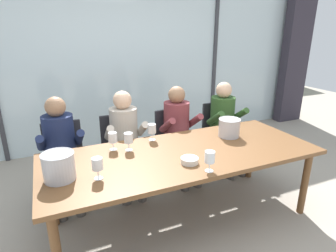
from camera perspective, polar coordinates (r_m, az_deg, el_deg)
The scene contains 22 objects.
ground at distance 3.83m, azimuth -3.99°, elevation -9.72°, with size 14.00×14.00×0.00m, color #9E9384.
window_glass_panel at distance 4.60m, azimuth -9.90°, elevation 12.05°, with size 7.78×0.03×2.60m, color silver.
window_mullion_right at distance 5.29m, azimuth 9.33°, elevation 12.96°, with size 0.06×0.06×2.60m, color #38383D.
hillside_vineyard at distance 8.39m, azimuth -16.31°, elevation 10.87°, with size 13.78×2.40×1.51m, color #477A38.
curtain_heavy_drape at distance 6.32m, azimuth 24.26°, elevation 12.54°, with size 0.56×0.20×2.60m, color #332D38.
dining_table at distance 2.70m, azimuth 3.02°, elevation -6.49°, with size 2.58×1.03×0.74m.
chair_near_curtain at distance 3.36m, azimuth -20.09°, elevation -5.60°, with size 0.45×0.45×0.87m.
chair_left_of_center at distance 3.46m, azimuth -9.62°, elevation -3.96°, with size 0.46×0.46×0.87m.
chair_center at distance 3.64m, azimuth 1.16°, elevation -2.47°, with size 0.47×0.47×0.87m.
chair_right_of_center at distance 4.03m, azimuth 10.27°, elevation -0.66°, with size 0.45×0.45×0.87m.
person_navy_polo at distance 3.18m, azimuth -20.82°, elevation -3.75°, with size 0.47×0.62×1.19m.
person_beige_jumper at distance 3.27m, azimuth -8.58°, elevation -2.03°, with size 0.48×0.62×1.19m.
person_maroon_top at distance 3.50m, azimuth 2.30°, elevation -0.41°, with size 0.48×0.62×1.19m.
person_olive_shirt at distance 3.83m, azimuth 11.50°, elevation 0.97°, with size 0.46×0.61×1.19m.
ice_bucket_primary at distance 3.09m, azimuth 12.27°, elevation -0.27°, with size 0.23×0.23×0.20m.
ice_bucket_secondary at distance 2.32m, azimuth -21.21°, elevation -7.56°, with size 0.25×0.25×0.22m.
tasting_bowl at distance 2.46m, azimuth 4.38°, elevation -6.94°, with size 0.15×0.15×0.05m, color silver.
wine_glass_by_left_taster at distance 2.30m, azimuth 8.44°, elevation -6.41°, with size 0.08×0.08×0.17m.
wine_glass_near_bucket at distance 2.69m, azimuth -8.00°, elevation -2.56°, with size 0.08×0.08×0.17m.
wine_glass_center_pour at distance 2.73m, azimuth -11.12°, elevation -2.43°, with size 0.08×0.08×0.17m.
wine_glass_by_right_taster at distance 2.24m, azimuth -14.09°, elevation -7.62°, with size 0.08×0.08×0.17m.
wine_glass_spare_empty at distance 2.91m, azimuth -3.27°, elevation -0.60°, with size 0.08×0.08×0.17m.
Camera 1 is at (-1.11, -2.17, 1.84)m, focal length 30.15 mm.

